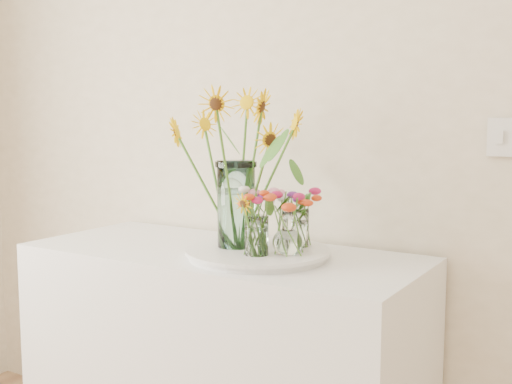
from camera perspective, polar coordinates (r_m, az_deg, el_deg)
The scene contains 10 objects.
counter at distance 2.37m, azimuth -3.05°, elevation -15.91°, with size 1.40×0.60×0.90m, color white.
tray at distance 2.12m, azimuth 0.15°, elevation -5.56°, with size 0.45×0.45×0.03m, color white.
mason_jar at distance 2.13m, azimuth -1.78°, elevation -1.12°, with size 0.13×0.13×0.29m, color #A5DAD1.
sunflower_bouquet at distance 2.12m, azimuth -1.79°, elevation 2.39°, with size 0.64×0.64×0.56m, color #FCC305, non-canonical shape.
small_vase_a at distance 2.02m, azimuth 0.05°, elevation -3.96°, with size 0.08×0.08×0.13m, color white.
wildflower_posy_a at distance 2.01m, azimuth 0.05°, elevation -2.70°, with size 0.18×0.18×0.22m, color red, non-canonical shape.
small_vase_b at distance 2.04m, azimuth 2.81°, elevation -3.72°, with size 0.10×0.10×0.14m, color white, non-canonical shape.
wildflower_posy_b at distance 2.03m, azimuth 2.82°, elevation -2.47°, with size 0.22×0.22×0.23m, color red, non-canonical shape.
small_vase_c at distance 2.16m, azimuth 3.71°, elevation -3.24°, with size 0.08×0.08×0.13m, color white.
wildflower_posy_c at distance 2.15m, azimuth 3.72°, elevation -2.06°, with size 0.18×0.18×0.22m, color red, non-canonical shape.
Camera 1 is at (0.88, 0.13, 1.37)m, focal length 45.00 mm.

